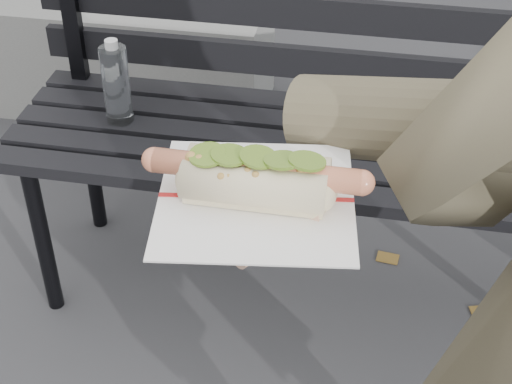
% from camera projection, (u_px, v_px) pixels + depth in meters
% --- Properties ---
extents(park_bench, '(1.50, 0.44, 0.88)m').
position_uv_depth(park_bench, '(326.00, 111.00, 1.83)').
color(park_bench, black).
rests_on(park_bench, ground).
extents(concrete_block, '(1.20, 0.40, 0.40)m').
position_uv_depth(concrete_block, '(98.00, 49.00, 2.78)').
color(concrete_block, slate).
rests_on(concrete_block, ground).
extents(held_hotdog, '(0.63, 0.31, 0.20)m').
position_uv_depth(held_hotdog, '(463.00, 145.00, 0.76)').
color(held_hotdog, brown).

